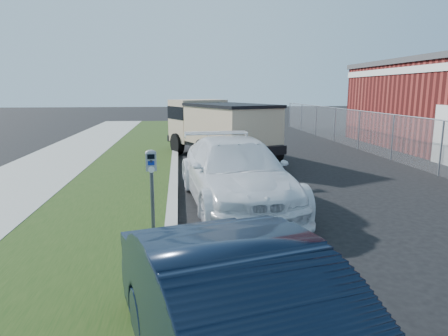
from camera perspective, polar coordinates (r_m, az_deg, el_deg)
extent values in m
plane|color=black|center=(8.70, 10.04, -7.55)|extent=(120.00, 120.00, 0.00)
cube|color=gray|center=(10.25, -7.33, -4.15)|extent=(0.25, 50.00, 0.15)
cube|color=black|center=(10.41, -16.19, -4.33)|extent=(3.00, 50.00, 0.13)
plane|color=slate|center=(17.20, 22.94, 4.03)|extent=(0.00, 30.00, 30.00)
cylinder|color=gray|center=(17.12, 23.17, 7.01)|extent=(0.04, 30.00, 0.04)
cylinder|color=gray|center=(14.68, 28.61, 2.47)|extent=(0.06, 0.06, 1.80)
cylinder|color=gray|center=(17.20, 22.94, 4.03)|extent=(0.06, 0.06, 1.80)
cylinder|color=gray|center=(19.85, 18.74, 5.15)|extent=(0.06, 0.06, 1.80)
cylinder|color=gray|center=(22.59, 15.54, 5.98)|extent=(0.06, 0.06, 1.80)
cylinder|color=gray|center=(25.39, 13.03, 6.62)|extent=(0.06, 0.06, 1.80)
cylinder|color=gray|center=(28.24, 11.01, 7.12)|extent=(0.06, 0.06, 1.80)
cylinder|color=gray|center=(31.11, 9.36, 7.53)|extent=(0.06, 0.06, 1.80)
cube|color=silver|center=(18.73, 26.11, 12.58)|extent=(0.06, 14.00, 0.30)
cube|color=silver|center=(17.11, 28.87, 4.17)|extent=(0.08, 1.10, 2.20)
cylinder|color=#3F4247|center=(7.71, -10.19, -4.56)|extent=(0.08, 0.08, 1.11)
cube|color=slate|center=(7.55, -10.38, 0.86)|extent=(0.21, 0.15, 0.33)
ellipsoid|color=slate|center=(7.52, -10.42, 2.11)|extent=(0.22, 0.15, 0.13)
cube|color=black|center=(7.46, -10.40, 1.60)|extent=(0.13, 0.02, 0.09)
cube|color=navy|center=(7.48, -10.37, 0.69)|extent=(0.12, 0.02, 0.08)
cylinder|color=silver|center=(7.50, -10.34, -0.22)|extent=(0.12, 0.02, 0.12)
cube|color=#3F4247|center=(7.48, -10.38, 0.94)|extent=(0.04, 0.01, 0.06)
imported|color=white|center=(9.64, 1.70, -0.63)|extent=(2.73, 5.67, 1.59)
cube|color=black|center=(16.15, -0.41, 3.65)|extent=(4.20, 6.17, 0.32)
cube|color=tan|center=(17.92, -3.78, 6.79)|extent=(2.63, 2.37, 1.83)
cube|color=black|center=(17.89, -3.79, 7.96)|extent=(2.66, 2.40, 0.55)
cube|color=tan|center=(15.44, 0.94, 6.12)|extent=(3.56, 4.40, 1.46)
cube|color=black|center=(15.39, 0.95, 8.94)|extent=(3.68, 4.52, 0.11)
cube|color=black|center=(18.78, -4.93, 4.44)|extent=(2.06, 1.01, 0.27)
cylinder|color=black|center=(17.49, -6.69, 3.47)|extent=(0.64, 0.95, 0.91)
cylinder|color=black|center=(18.42, -0.68, 3.93)|extent=(0.64, 0.95, 0.91)
cylinder|color=black|center=(15.28, -2.99, 2.43)|extent=(0.64, 0.95, 0.91)
cylinder|color=black|center=(16.34, 3.60, 2.99)|extent=(0.64, 0.95, 0.91)
cylinder|color=black|center=(13.86, 0.13, 1.55)|extent=(0.64, 0.95, 0.91)
cylinder|color=black|center=(15.01, 7.08, 2.20)|extent=(0.64, 0.95, 0.91)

